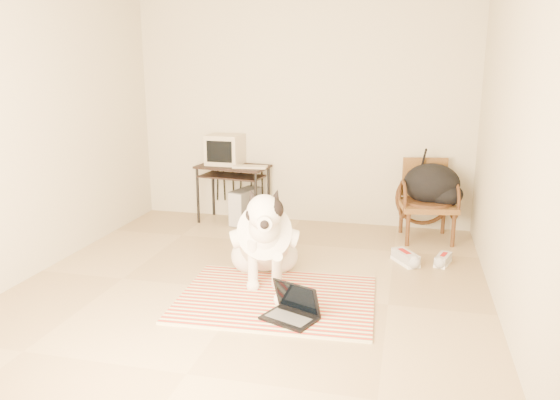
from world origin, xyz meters
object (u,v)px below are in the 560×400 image
(dog, at_px, (265,241))
(backpack, at_px, (434,186))
(crt_monitor, at_px, (225,149))
(rattan_chair, at_px, (427,200))
(pc_tower, at_px, (245,207))
(computer_desk, at_px, (233,174))
(laptop, at_px, (292,310))

(dog, relative_size, backpack, 1.90)
(crt_monitor, bearing_deg, backpack, -5.00)
(crt_monitor, distance_m, rattan_chair, 2.43)
(pc_tower, height_order, backpack, backpack)
(pc_tower, bearing_deg, rattan_chair, -2.34)
(dog, distance_m, pc_tower, 1.81)
(crt_monitor, bearing_deg, computer_desk, -36.28)
(computer_desk, bearing_deg, backpack, -3.11)
(laptop, xyz_separation_m, pc_tower, (-1.10, 2.39, 0.13))
(dog, bearing_deg, backpack, 46.92)
(dog, bearing_deg, pc_tower, 112.49)
(dog, height_order, backpack, dog)
(dog, bearing_deg, computer_desk, 116.61)
(laptop, distance_m, rattan_chair, 2.54)
(pc_tower, bearing_deg, crt_monitor, 157.15)
(backpack, bearing_deg, laptop, -114.94)
(computer_desk, height_order, pc_tower, computer_desk)
(dog, distance_m, crt_monitor, 2.10)
(laptop, bearing_deg, backpack, 65.06)
(crt_monitor, xyz_separation_m, backpack, (2.44, -0.21, -0.28))
(computer_desk, relative_size, pc_tower, 1.84)
(laptop, height_order, pc_tower, pc_tower)
(pc_tower, relative_size, backpack, 0.77)
(crt_monitor, height_order, rattan_chair, crt_monitor)
(dog, relative_size, computer_desk, 1.34)
(pc_tower, xyz_separation_m, backpack, (2.16, -0.10, 0.39))
(computer_desk, bearing_deg, dog, -63.39)
(dog, height_order, pc_tower, dog)
(crt_monitor, xyz_separation_m, pc_tower, (0.28, -0.12, -0.67))
(rattan_chair, bearing_deg, backpack, -9.08)
(rattan_chair, relative_size, backpack, 1.38)
(laptop, xyz_separation_m, computer_desk, (-1.26, 2.42, 0.51))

